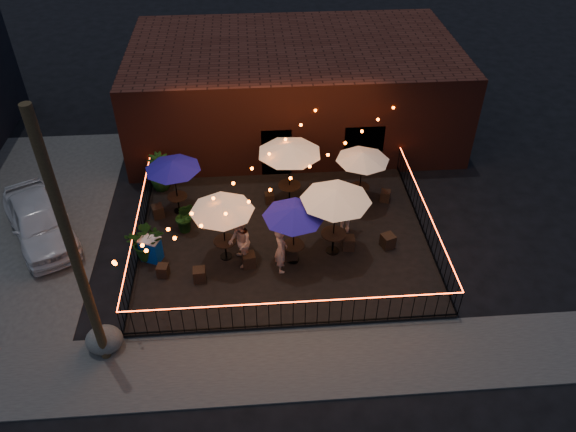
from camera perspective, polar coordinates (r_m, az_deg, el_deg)
name	(u,v)px	position (r m, az deg, el deg)	size (l,w,h in m)	color
ground	(288,281)	(18.51, 0.00, -6.66)	(110.00, 110.00, 0.00)	black
patio	(284,240)	(19.91, -0.43, -2.42)	(10.00, 8.00, 0.15)	black
sidewalk	(297,363)	(16.38, 0.89, -14.70)	(18.00, 2.50, 0.05)	#403D3B
brick_building	(293,88)	(25.60, 0.56, 12.85)	(14.00, 8.00, 4.00)	#3E1911
utility_pole	(73,253)	(14.53, -20.96, -3.58)	(0.26, 0.26, 8.00)	#352915
fence_front	(293,314)	(16.67, 0.53, -9.94)	(10.00, 0.04, 1.04)	black
fence_left	(138,234)	(19.91, -14.95, -1.78)	(0.04, 8.00, 1.04)	black
fence_right	(425,220)	(20.40, 13.71, -0.41)	(0.04, 8.00, 1.04)	black
festoon_lights	(253,190)	(18.13, -3.59, 2.63)	(10.02, 8.72, 1.32)	#FF4B05
cafe_table_0	(222,207)	(17.90, -6.75, 0.87)	(2.24, 2.24, 2.32)	black
cafe_table_1	(173,166)	(20.29, -11.65, 5.01)	(2.31, 2.31, 2.22)	black
cafe_table_2	(294,213)	(17.68, 0.59, 0.30)	(2.27, 2.27, 2.23)	black
cafe_table_3	(289,149)	(20.16, 0.15, 6.79)	(2.97, 2.97, 2.59)	black
cafe_table_4	(336,196)	(17.93, 4.90, 2.00)	(2.77, 2.77, 2.57)	black
cafe_table_5	(363,157)	(20.60, 7.61, 5.95)	(2.01, 2.01, 2.18)	black
bistro_chair_0	(163,271)	(18.80, -12.58, -5.43)	(0.35, 0.35, 0.42)	black
bistro_chair_1	(200,275)	(18.41, -8.98, -5.91)	(0.39, 0.39, 0.47)	black
bistro_chair_2	(158,211)	(21.21, -13.08, 0.47)	(0.40, 0.40, 0.47)	black
bistro_chair_3	(221,212)	(20.74, -6.84, 0.40)	(0.43, 0.43, 0.51)	black
bistro_chair_4	(249,260)	(18.71, -4.00, -4.47)	(0.42, 0.42, 0.50)	black
bistro_chair_5	(291,253)	(18.94, 0.30, -3.76)	(0.40, 0.40, 0.47)	black
bistro_chair_6	(269,198)	(21.38, -1.91, 1.86)	(0.34, 0.34, 0.40)	black
bistro_chair_7	(315,192)	(21.61, 2.73, 2.44)	(0.43, 0.43, 0.51)	black
bistro_chair_8	(348,243)	(19.42, 6.16, -2.73)	(0.40, 0.40, 0.48)	black
bistro_chair_9	(388,241)	(19.67, 10.10, -2.51)	(0.42, 0.42, 0.50)	black
bistro_chair_10	(342,189)	(21.91, 5.51, 2.79)	(0.39, 0.39, 0.46)	black
bistro_chair_11	(385,196)	(21.77, 9.85, 2.03)	(0.36, 0.36, 0.43)	black
patron_a	(281,250)	(18.12, -0.73, -3.43)	(0.63, 0.41, 1.72)	tan
patron_b	(240,242)	(18.34, -4.94, -2.70)	(0.91, 0.71, 1.87)	#D2AE91
patron_c	(346,210)	(19.71, 5.87, 0.58)	(1.19, 0.68, 1.83)	tan
potted_shrub_a	(147,240)	(19.26, -14.12, -2.37)	(1.31, 1.14, 1.46)	#143D13
potted_shrub_b	(185,217)	(20.08, -10.41, -0.05)	(0.72, 0.58, 1.31)	#123D0F
potted_shrub_c	(159,172)	(22.36, -12.94, 4.39)	(0.85, 0.85, 1.53)	#163B0B
cooler	(151,249)	(19.30, -13.76, -3.28)	(0.82, 0.71, 0.90)	#0537A2
boulder	(104,340)	(17.24, -18.16, -11.86)	(0.98, 0.83, 0.76)	#4D4C47
car_white	(39,221)	(21.47, -23.98, -0.43)	(1.84, 4.57, 1.56)	silver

